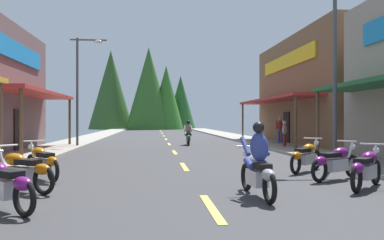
{
  "coord_description": "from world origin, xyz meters",
  "views": [
    {
      "loc": [
        -1.06,
        0.79,
        1.61
      ],
      "look_at": [
        0.93,
        21.31,
        1.59
      ],
      "focal_mm": 37.79,
      "sensor_mm": 36.0,
      "label": 1
    }
  ],
  "objects_px": {
    "streetlamp_left": "(83,76)",
    "motorcycle_parked_left_1": "(2,184)",
    "pedestrian_browsing": "(285,132)",
    "rider_cruising_lead": "(258,166)",
    "streetlamp_right": "(327,40)",
    "motorcycle_parked_right_3": "(366,168)",
    "motorcycle_parked_right_5": "(306,156)",
    "motorcycle_parked_left_3": "(42,161)",
    "rider_cruising_trailing": "(188,135)",
    "pedestrian_waiting": "(280,128)",
    "motorcycle_parked_right_4": "(336,162)",
    "motorcycle_parked_left_2": "(21,170)"
  },
  "relations": [
    {
      "from": "motorcycle_parked_right_3",
      "to": "motorcycle_parked_right_5",
      "type": "bearing_deg",
      "value": 49.31
    },
    {
      "from": "motorcycle_parked_left_2",
      "to": "motorcycle_parked_right_5",
      "type": "bearing_deg",
      "value": -125.27
    },
    {
      "from": "motorcycle_parked_left_1",
      "to": "motorcycle_parked_left_3",
      "type": "distance_m",
      "value": 3.79
    },
    {
      "from": "rider_cruising_lead",
      "to": "pedestrian_waiting",
      "type": "height_order",
      "value": "pedestrian_waiting"
    },
    {
      "from": "motorcycle_parked_right_4",
      "to": "motorcycle_parked_left_1",
      "type": "distance_m",
      "value": 8.05
    },
    {
      "from": "motorcycle_parked_right_5",
      "to": "rider_cruising_lead",
      "type": "xyz_separation_m",
      "value": [
        -2.52,
        -3.82,
        0.17
      ]
    },
    {
      "from": "motorcycle_parked_left_2",
      "to": "motorcycle_parked_left_3",
      "type": "height_order",
      "value": "same"
    },
    {
      "from": "streetlamp_right",
      "to": "rider_cruising_trailing",
      "type": "xyz_separation_m",
      "value": [
        -3.98,
        11.46,
        -3.79
      ]
    },
    {
      "from": "motorcycle_parked_left_1",
      "to": "rider_cruising_trailing",
      "type": "xyz_separation_m",
      "value": [
        4.86,
        17.98,
        0.17
      ]
    },
    {
      "from": "motorcycle_parked_right_4",
      "to": "pedestrian_waiting",
      "type": "bearing_deg",
      "value": 46.09
    },
    {
      "from": "motorcycle_parked_left_1",
      "to": "motorcycle_parked_left_2",
      "type": "xyz_separation_m",
      "value": [
        -0.27,
        1.9,
        0.0
      ]
    },
    {
      "from": "pedestrian_waiting",
      "to": "motorcycle_parked_right_4",
      "type": "bearing_deg",
      "value": 167.18
    },
    {
      "from": "pedestrian_waiting",
      "to": "rider_cruising_trailing",
      "type": "bearing_deg",
      "value": 85.3
    },
    {
      "from": "rider_cruising_trailing",
      "to": "pedestrian_waiting",
      "type": "height_order",
      "value": "pedestrian_waiting"
    },
    {
      "from": "streetlamp_right",
      "to": "rider_cruising_lead",
      "type": "bearing_deg",
      "value": -125.25
    },
    {
      "from": "rider_cruising_lead",
      "to": "rider_cruising_trailing",
      "type": "distance_m",
      "value": 17.18
    },
    {
      "from": "motorcycle_parked_left_3",
      "to": "pedestrian_waiting",
      "type": "xyz_separation_m",
      "value": [
        11.01,
        13.78,
        0.57
      ]
    },
    {
      "from": "pedestrian_waiting",
      "to": "motorcycle_parked_left_1",
      "type": "bearing_deg",
      "value": 148.19
    },
    {
      "from": "rider_cruising_trailing",
      "to": "pedestrian_browsing",
      "type": "height_order",
      "value": "rider_cruising_trailing"
    },
    {
      "from": "rider_cruising_lead",
      "to": "pedestrian_browsing",
      "type": "bearing_deg",
      "value": -24.18
    },
    {
      "from": "motorcycle_parked_right_5",
      "to": "rider_cruising_trailing",
      "type": "height_order",
      "value": "rider_cruising_trailing"
    },
    {
      "from": "streetlamp_left",
      "to": "motorcycle_parked_left_3",
      "type": "height_order",
      "value": "streetlamp_left"
    },
    {
      "from": "motorcycle_parked_right_3",
      "to": "motorcycle_parked_right_5",
      "type": "xyz_separation_m",
      "value": [
        -0.25,
        3.08,
        0.0
      ]
    },
    {
      "from": "streetlamp_left",
      "to": "motorcycle_parked_left_3",
      "type": "relative_size",
      "value": 3.56
    },
    {
      "from": "motorcycle_parked_left_3",
      "to": "rider_cruising_lead",
      "type": "xyz_separation_m",
      "value": [
        5.12,
        -2.97,
        0.17
      ]
    },
    {
      "from": "motorcycle_parked_left_2",
      "to": "pedestrian_waiting",
      "type": "xyz_separation_m",
      "value": [
        10.96,
        15.65,
        0.57
      ]
    },
    {
      "from": "motorcycle_parked_left_2",
      "to": "rider_cruising_trailing",
      "type": "bearing_deg",
      "value": -72.7
    },
    {
      "from": "rider_cruising_trailing",
      "to": "rider_cruising_lead",
      "type": "bearing_deg",
      "value": -177.9
    },
    {
      "from": "motorcycle_parked_left_2",
      "to": "motorcycle_parked_left_3",
      "type": "relative_size",
      "value": 1.01
    },
    {
      "from": "motorcycle_parked_right_4",
      "to": "motorcycle_parked_left_1",
      "type": "xyz_separation_m",
      "value": [
        -7.49,
        -2.95,
        0.0
      ]
    },
    {
      "from": "motorcycle_parked_left_3",
      "to": "rider_cruising_lead",
      "type": "distance_m",
      "value": 5.92
    },
    {
      "from": "streetlamp_left",
      "to": "pedestrian_browsing",
      "type": "bearing_deg",
      "value": -9.2
    },
    {
      "from": "rider_cruising_trailing",
      "to": "motorcycle_parked_left_3",
      "type": "bearing_deg",
      "value": 162.29
    },
    {
      "from": "streetlamp_left",
      "to": "pedestrian_browsing",
      "type": "distance_m",
      "value": 12.04
    },
    {
      "from": "streetlamp_left",
      "to": "motorcycle_parked_left_1",
      "type": "relative_size",
      "value": 3.87
    },
    {
      "from": "motorcycle_parked_left_3",
      "to": "rider_cruising_trailing",
      "type": "relative_size",
      "value": 0.83
    },
    {
      "from": "pedestrian_browsing",
      "to": "rider_cruising_lead",
      "type": "bearing_deg",
      "value": -79.48
    },
    {
      "from": "rider_cruising_trailing",
      "to": "pedestrian_waiting",
      "type": "distance_m",
      "value": 5.86
    },
    {
      "from": "rider_cruising_lead",
      "to": "streetlamp_right",
      "type": "bearing_deg",
      "value": -38.87
    },
    {
      "from": "rider_cruising_lead",
      "to": "pedestrian_browsing",
      "type": "relative_size",
      "value": 1.38
    },
    {
      "from": "streetlamp_left",
      "to": "rider_cruising_trailing",
      "type": "height_order",
      "value": "streetlamp_left"
    },
    {
      "from": "streetlamp_left",
      "to": "motorcycle_parked_right_5",
      "type": "height_order",
      "value": "streetlamp_left"
    },
    {
      "from": "motorcycle_parked_right_5",
      "to": "motorcycle_parked_left_1",
      "type": "xyz_separation_m",
      "value": [
        -7.32,
        -4.62,
        0.0
      ]
    },
    {
      "from": "rider_cruising_lead",
      "to": "motorcycle_parked_right_3",
      "type": "bearing_deg",
      "value": -78.67
    },
    {
      "from": "streetlamp_left",
      "to": "motorcycle_parked_left_1",
      "type": "xyz_separation_m",
      "value": [
        1.42,
        -16.6,
        -3.64
      ]
    },
    {
      "from": "motorcycle_parked_right_3",
      "to": "motorcycle_parked_left_3",
      "type": "distance_m",
      "value": 8.2
    },
    {
      "from": "streetlamp_left",
      "to": "pedestrian_waiting",
      "type": "xyz_separation_m",
      "value": [
        12.11,
        0.96,
        -3.06
      ]
    },
    {
      "from": "motorcycle_parked_left_1",
      "to": "rider_cruising_trailing",
      "type": "height_order",
      "value": "rider_cruising_trailing"
    },
    {
      "from": "rider_cruising_trailing",
      "to": "motorcycle_parked_right_4",
      "type": "bearing_deg",
      "value": -167.77
    },
    {
      "from": "streetlamp_right",
      "to": "motorcycle_parked_right_5",
      "type": "relative_size",
      "value": 4.38
    }
  ]
}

